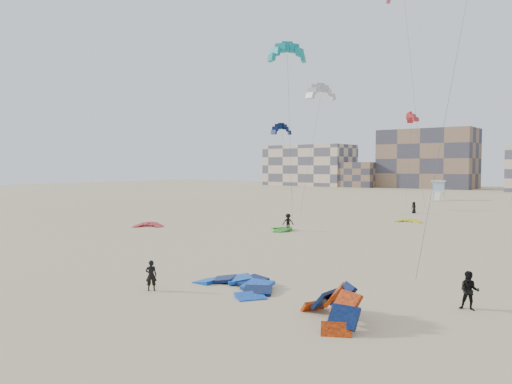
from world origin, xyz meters
The scene contains 18 objects.
ground centered at (0.00, 0.00, 0.00)m, with size 320.00×320.00×0.00m, color #CFBA8A.
kite_ground_blue centered at (3.95, 0.68, 0.00)m, with size 5.03×5.22×0.86m, color blue, non-canonical shape.
kite_ground_orange centered at (11.08, -1.44, 0.00)m, with size 4.18×3.27×2.64m, color #F44304, non-canonical shape.
kite_ground_red centered at (-21.78, 16.25, 0.00)m, with size 3.18×3.31×0.84m, color red, non-canonical shape.
kite_ground_green centered at (-8.24, 22.71, 0.00)m, with size 3.29×3.47×0.62m, color #1C9417, non-canonical shape.
kite_ground_yellow centered at (-0.35, 38.49, 0.00)m, with size 3.06×3.19×0.63m, color gold, non-canonical shape.
kitesurfer_main centered at (0.63, -2.57, 0.84)m, with size 0.61×0.40×1.68m, color black.
kitesurfer_b centered at (15.43, 4.12, 0.93)m, with size 0.90×0.70×1.85m, color black.
kitesurfer_c centered at (-7.45, 22.97, 0.91)m, with size 1.17×0.67×1.81m, color black.
kitesurfer_e centered at (-3.84, 50.12, 0.83)m, with size 0.81×0.53×1.66m, color black.
kite_fly_teal_a centered at (-6.23, 20.92, 17.83)m, with size 5.11×5.11×18.10m.
kite_fly_grey centered at (-11.98, 37.54, 16.41)m, with size 5.50×8.74×16.91m.
kite_fly_navy centered at (-24.01, 45.82, 12.54)m, with size 7.74×6.81×12.72m.
kite_fly_red centered at (-10.03, 65.67, 15.15)m, with size 5.66×13.11×15.70m.
lifeguard_tower_far centered at (-9.92, 80.66, 1.93)m, with size 3.30×5.63×3.89m.
condo_west_a centered at (-70.00, 130.00, 7.00)m, with size 30.00×15.00×14.00m, color beige.
condo_west_b centered at (-30.00, 134.00, 9.00)m, with size 28.00×14.00×18.00m, color #7F634D.
condo_fill_left centered at (-50.00, 128.00, 4.00)m, with size 12.00×10.00×8.00m, color #7F634D.
Camera 1 is at (21.55, -20.47, 6.82)m, focal length 35.00 mm.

